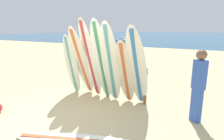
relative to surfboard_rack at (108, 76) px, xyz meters
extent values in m
plane|color=#CCB784|center=(-0.24, -2.09, -0.69)|extent=(120.00, 120.00, 0.00)
cube|color=#1E5984|center=(-0.24, 55.91, -0.69)|extent=(120.00, 80.00, 0.01)
cylinder|color=brown|center=(-1.24, 0.00, -0.15)|extent=(0.09, 0.09, 1.08)
cylinder|color=brown|center=(0.00, 0.00, -0.15)|extent=(0.09, 0.09, 1.08)
cylinder|color=brown|center=(1.24, 0.00, -0.15)|extent=(0.09, 0.09, 1.08)
cylinder|color=brown|center=(0.00, 0.00, 0.24)|extent=(2.59, 0.08, 0.08)
ellipsoid|color=silver|center=(-1.17, -0.30, 0.31)|extent=(0.51, 0.54, 2.01)
cube|color=teal|center=(-1.17, -0.30, 0.31)|extent=(0.11, 0.50, 1.85)
ellipsoid|color=silver|center=(-0.78, -0.29, 0.44)|extent=(0.55, 0.99, 2.26)
cube|color=#CC5933|center=(-0.78, -0.29, 0.44)|extent=(0.11, 0.92, 2.09)
ellipsoid|color=white|center=(-0.42, -0.33, 0.56)|extent=(0.70, 0.86, 2.50)
cube|color=#B73338|center=(-0.42, -0.33, 0.56)|extent=(0.24, 0.72, 2.30)
ellipsoid|color=white|center=(0.01, -0.37, 0.54)|extent=(0.55, 0.83, 2.46)
cube|color=#388C59|center=(0.01, -0.37, 0.54)|extent=(0.11, 0.78, 2.27)
ellipsoid|color=white|center=(0.35, -0.44, 0.50)|extent=(0.58, 0.84, 2.38)
cube|color=teal|center=(0.35, -0.44, 0.50)|extent=(0.14, 0.77, 2.20)
ellipsoid|color=beige|center=(0.76, -0.34, 0.26)|extent=(0.51, 0.82, 1.91)
cube|color=#CC5933|center=(0.76, -0.34, 0.26)|extent=(0.11, 0.76, 1.76)
ellipsoid|color=white|center=(1.11, -0.38, 0.45)|extent=(0.57, 1.02, 2.28)
cube|color=#3372B2|center=(1.11, -0.38, 0.45)|extent=(0.12, 0.95, 2.11)
cube|color=#3359B2|center=(2.62, -0.42, -0.29)|extent=(0.27, 0.26, 0.81)
cube|color=#3359B2|center=(2.62, -0.42, 0.46)|extent=(0.32, 0.31, 0.68)
sphere|color=brown|center=(2.62, -0.42, 0.92)|extent=(0.23, 0.23, 0.23)
cube|color=silver|center=(-10.17, 23.07, -0.51)|extent=(2.58, 1.89, 0.35)
cube|color=silver|center=(-10.17, 23.07, -0.15)|extent=(1.07, 0.99, 0.36)
camera|label=1|loc=(2.77, -4.94, 1.50)|focal=29.75mm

